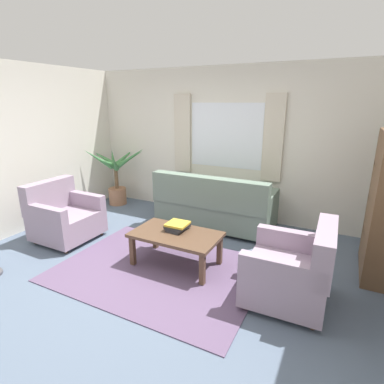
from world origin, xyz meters
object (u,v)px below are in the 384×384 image
armchair_left (64,216)px  book_stack_on_table (177,226)px  coffee_table (176,237)px  armchair_right (293,271)px  couch (214,206)px  potted_plant (117,177)px  bookshelf (382,203)px

armchair_left → book_stack_on_table: size_ratio=2.92×
armchair_left → coffee_table: bearing=-87.2°
armchair_right → book_stack_on_table: bearing=-98.9°
couch → armchair_right: 2.06m
couch → armchair_left: 2.33m
couch → book_stack_on_table: (0.02, -1.23, 0.12)m
armchair_left → book_stack_on_table: bearing=-84.1°
armchair_left → potted_plant: bearing=12.6°
bookshelf → potted_plant: bearing=82.3°
armchair_left → potted_plant: 1.70m
couch → potted_plant: size_ratio=1.54×
armchair_left → armchair_right: size_ratio=1.00×
book_stack_on_table → bookshelf: 2.45m
coffee_table → bookshelf: bearing=23.4°
couch → book_stack_on_table: bearing=90.8°
armchair_left → book_stack_on_table: armchair_left is taller
coffee_table → armchair_right: bearing=-3.8°
coffee_table → couch: bearing=92.2°
armchair_right → coffee_table: bearing=-95.1°
coffee_table → potted_plant: (-2.27, 1.57, 0.19)m
armchair_left → potted_plant: potted_plant is taller
book_stack_on_table → armchair_right: bearing=-7.7°
armchair_left → armchair_right: (3.35, -0.01, 0.00)m
armchair_right → book_stack_on_table: armchair_right is taller
potted_plant → bookshelf: bookshelf is taller
armchair_right → potted_plant: bearing=-115.4°
book_stack_on_table → potted_plant: potted_plant is taller
potted_plant → coffee_table: bearing=-34.7°
couch → potted_plant: (-2.21, 0.24, 0.20)m
armchair_right → book_stack_on_table: 1.49m
armchair_right → bookshelf: 1.42m
armchair_right → couch: bearing=-135.0°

